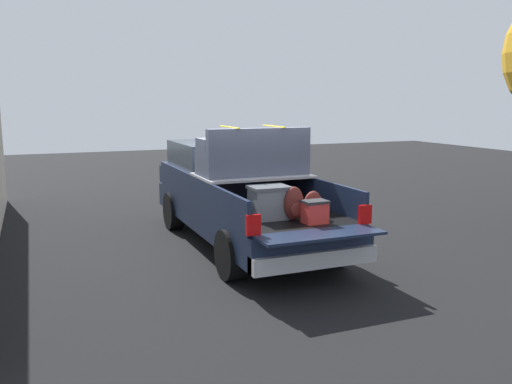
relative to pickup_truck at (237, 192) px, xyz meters
name	(u,v)px	position (x,y,z in m)	size (l,w,h in m)	color
ground_plane	(244,245)	(-0.35, 0.00, -0.94)	(40.00, 40.00, 0.00)	black
pickup_truck	(237,192)	(0.00, 0.00, 0.00)	(6.05, 2.06, 2.23)	#162138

